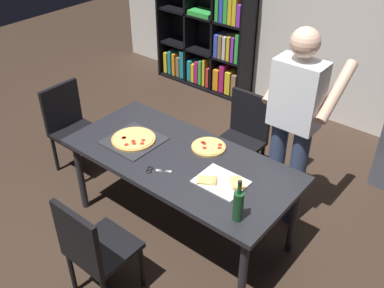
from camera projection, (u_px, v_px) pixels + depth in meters
name	position (u px, v px, depth m)	size (l,w,h in m)	color
ground_plane	(181.00, 226.00, 3.89)	(12.00, 12.00, 0.00)	#38281E
back_wall	(334.00, 1.00, 4.78)	(6.40, 0.10, 2.80)	silver
dining_table	(180.00, 165.00, 3.51)	(1.89, 0.88, 0.75)	#232328
chair_near_camera	(93.00, 247.00, 3.01)	(0.42, 0.42, 0.90)	black
chair_far_side	(243.00, 134.00, 4.20)	(0.42, 0.42, 0.90)	black
chair_left_end	(71.00, 124.00, 4.35)	(0.42, 0.42, 0.90)	black
bookshelf	(208.00, 20.00, 5.71)	(1.40, 0.35, 1.95)	black
person_serving_pizza	(295.00, 119.00, 3.47)	(0.55, 0.54, 1.75)	#38476B
pepperoni_pizza_on_tray	(134.00, 140.00, 3.65)	(0.43, 0.43, 0.04)	#2D2D33
pizza_slices_on_towel	(222.00, 182.00, 3.20)	(0.37, 0.28, 0.03)	white
wine_bottle	(238.00, 205.00, 2.83)	(0.07, 0.07, 0.32)	#194723
kitchen_scissors	(155.00, 170.00, 3.32)	(0.19, 0.14, 0.01)	silver
second_pizza_plain	(209.00, 147.00, 3.57)	(0.28, 0.28, 0.03)	tan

